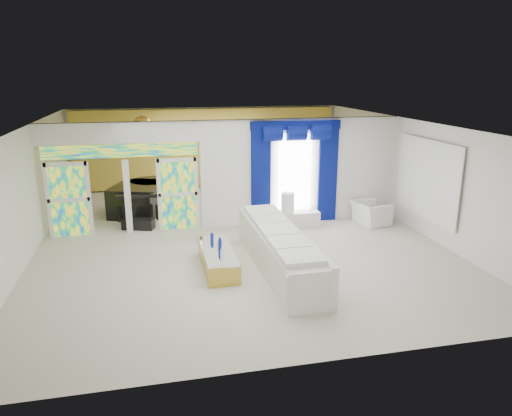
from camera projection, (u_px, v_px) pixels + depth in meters
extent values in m
plane|color=#B7AF9E|center=(235.00, 236.00, 12.83)|extent=(12.00, 12.00, 0.00)
cube|color=white|center=(302.00, 171.00, 13.81)|extent=(5.70, 0.18, 3.00)
cube|color=white|center=(120.00, 133.00, 12.43)|extent=(4.30, 0.18, 0.55)
cube|color=#994C3F|center=(69.00, 200.00, 12.60)|extent=(0.95, 0.04, 2.00)
cube|color=#994C3F|center=(178.00, 194.00, 13.20)|extent=(0.95, 0.04, 2.00)
cube|color=#994C3F|center=(121.00, 151.00, 12.56)|extent=(4.00, 0.05, 0.35)
cube|color=white|center=(295.00, 173.00, 13.67)|extent=(1.00, 0.02, 2.30)
cube|color=#030942|center=(261.00, 177.00, 13.45)|extent=(0.55, 0.10, 2.80)
cube|color=#030942|center=(328.00, 174.00, 13.87)|extent=(0.55, 0.10, 2.80)
cube|color=#030942|center=(296.00, 125.00, 13.27)|extent=(2.60, 0.12, 0.25)
cube|color=white|center=(427.00, 179.00, 12.50)|extent=(0.04, 2.70, 1.90)
cube|color=gold|center=(207.00, 148.00, 17.96)|extent=(9.70, 0.12, 2.90)
cube|color=silver|center=(280.00, 251.00, 10.58)|extent=(1.01, 4.37, 0.83)
cube|color=gold|center=(218.00, 260.00, 10.63)|extent=(0.69, 1.98, 0.44)
cube|color=silver|center=(298.00, 219.00, 13.62)|extent=(1.25, 0.43, 0.41)
cylinder|color=silver|center=(288.00, 203.00, 13.42)|extent=(0.36, 0.36, 0.58)
imported|color=silver|center=(371.00, 213.00, 13.80)|extent=(1.04, 1.14, 0.65)
cube|color=black|center=(138.00, 199.00, 14.80)|extent=(1.89, 2.15, 0.91)
cube|color=black|center=(138.00, 224.00, 13.38)|extent=(0.94, 0.61, 0.29)
cube|color=tan|center=(78.00, 202.00, 14.54)|extent=(0.68, 0.64, 0.85)
sphere|color=gold|center=(142.00, 125.00, 14.82)|extent=(0.60, 0.60, 0.60)
cylinder|color=white|center=(219.00, 244.00, 10.80)|extent=(0.11, 0.11, 0.10)
cylinder|color=white|center=(223.00, 253.00, 10.24)|extent=(0.10, 0.10, 0.13)
cylinder|color=navy|center=(220.00, 245.00, 10.59)|extent=(0.08, 0.08, 0.24)
cylinder|color=navy|center=(212.00, 238.00, 11.13)|extent=(0.08, 0.08, 0.16)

